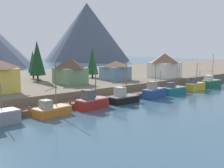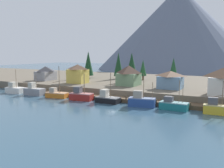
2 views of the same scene
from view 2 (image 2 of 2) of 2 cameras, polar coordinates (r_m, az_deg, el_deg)
ground_plane at (r=82.55m, az=6.52°, el=-2.08°), size 400.00×400.00×1.00m
dock at (r=66.18m, az=0.81°, el=-3.44°), size 80.00×4.00×1.60m
shoreline_bank at (r=93.48m, az=9.23°, el=0.04°), size 400.00×56.00×2.50m
mountain_west_peak at (r=213.37m, az=15.23°, el=12.50°), size 132.08×132.08×66.98m
fishing_boat_white at (r=84.71m, az=-21.69°, el=-1.13°), size 6.33×3.24×7.57m
fishing_boat_grey at (r=78.60m, az=-17.73°, el=-1.50°), size 6.41×3.18×6.17m
fishing_boat_orange at (r=72.33m, az=-12.84°, el=-2.33°), size 6.59×3.63×9.07m
fishing_boat_red at (r=67.17m, az=-7.28°, el=-2.69°), size 6.54×3.48×7.28m
fishing_boat_black at (r=63.09m, az=-1.12°, el=-3.42°), size 6.34×3.13×7.87m
fishing_boat_blue at (r=58.95m, az=6.87°, el=-3.97°), size 6.57×3.45×7.98m
fishing_boat_teal at (r=57.13m, az=14.14°, el=-4.81°), size 6.31×2.80×6.75m
fishing_boat_yellow at (r=55.81m, az=23.65°, el=-5.30°), size 6.37×2.58×7.13m
house_yellow at (r=84.96m, az=-8.00°, el=2.43°), size 6.47×5.35×6.45m
house_blue at (r=72.83m, az=13.51°, el=1.01°), size 6.94×6.19×5.15m
house_grey at (r=96.65m, az=-15.25°, el=2.47°), size 5.69×7.25×5.30m
house_green at (r=78.29m, az=3.94°, el=2.07°), size 6.53×7.04×6.37m
conifer_near_left at (r=88.79m, az=4.63°, el=4.46°), size 4.16×4.16×10.51m
conifer_near_right at (r=94.15m, az=7.26°, el=3.79°), size 2.80×2.80×7.84m
conifer_mid_left at (r=101.63m, az=-5.54°, el=4.83°), size 4.20×4.20×11.11m
conifer_mid_right at (r=81.18m, az=14.15°, el=3.25°), size 3.50×3.50×8.88m
conifer_back_left at (r=97.69m, az=1.52°, el=4.63°), size 3.75×3.75×10.55m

